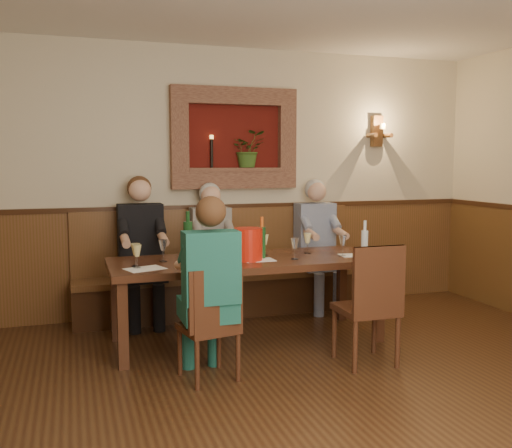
{
  "coord_description": "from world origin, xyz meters",
  "views": [
    {
      "loc": [
        -1.46,
        -2.92,
        1.61
      ],
      "look_at": [
        0.1,
        1.9,
        1.05
      ],
      "focal_mm": 40.0,
      "sensor_mm": 36.0,
      "label": 1
    }
  ],
  "objects": [
    {
      "name": "water_bottle",
      "position": [
        1.0,
        1.54,
        0.88
      ],
      "size": [
        0.08,
        0.08,
        0.34
      ],
      "rotation": [
        0.0,
        0.0,
        -0.3
      ],
      "color": "silver",
      "rests_on": "dining_table"
    },
    {
      "name": "dining_table",
      "position": [
        0.0,
        1.85,
        0.68
      ],
      "size": [
        2.4,
        0.9,
        0.75
      ],
      "color": "#391C11",
      "rests_on": "ground"
    },
    {
      "name": "tasting_sheet_b",
      "position": [
        0.07,
        1.74,
        0.75
      ],
      "size": [
        0.27,
        0.2,
        0.0
      ],
      "primitive_type": "cube",
      "rotation": [
        0.0,
        0.0,
        -0.01
      ],
      "color": "white",
      "rests_on": "dining_table"
    },
    {
      "name": "wainscoting",
      "position": [
        0.0,
        -0.0,
        0.59
      ],
      "size": [
        6.02,
        6.02,
        1.15
      ],
      "color": "#563818",
      "rests_on": "ground"
    },
    {
      "name": "room_shell",
      "position": [
        0.0,
        0.0,
        1.89
      ],
      "size": [
        6.04,
        6.04,
        2.82
      ],
      "color": "beige",
      "rests_on": "ground"
    },
    {
      "name": "tasting_sheet_c",
      "position": [
        1.0,
        1.71,
        0.75
      ],
      "size": [
        0.31,
        0.24,
        0.0
      ],
      "primitive_type": "cube",
      "rotation": [
        0.0,
        0.0,
        -0.15
      ],
      "color": "white",
      "rests_on": "dining_table"
    },
    {
      "name": "wine_glass_2",
      "position": [
        -0.54,
        1.63,
        0.85
      ],
      "size": [
        0.08,
        0.08,
        0.19
      ],
      "primitive_type": null,
      "color": "#EEE08E",
      "rests_on": "dining_table"
    },
    {
      "name": "bench",
      "position": [
        0.0,
        2.79,
        0.33
      ],
      "size": [
        3.0,
        0.45,
        1.11
      ],
      "color": "#381E0F",
      "rests_on": "ground"
    },
    {
      "name": "wine_glass_10",
      "position": [
        -0.98,
        1.76,
        0.85
      ],
      "size": [
        0.08,
        0.08,
        0.19
      ],
      "primitive_type": null,
      "color": "#EEE08E",
      "rests_on": "dining_table"
    },
    {
      "name": "wine_glass_3",
      "position": [
        -0.31,
        1.96,
        0.85
      ],
      "size": [
        0.08,
        0.08,
        0.19
      ],
      "primitive_type": null,
      "color": "white",
      "rests_on": "dining_table"
    },
    {
      "name": "wall_niche",
      "position": [
        0.24,
        2.94,
        1.81
      ],
      "size": [
        1.36,
        0.3,
        1.06
      ],
      "color": "#52100B",
      "rests_on": "ground"
    },
    {
      "name": "wine_bottle_green_a",
      "position": [
        0.13,
        1.83,
        0.9
      ],
      "size": [
        0.08,
        0.08,
        0.37
      ],
      "rotation": [
        0.0,
        0.0,
        -0.24
      ],
      "color": "#19471E",
      "rests_on": "dining_table"
    },
    {
      "name": "wine_glass_8",
      "position": [
        0.87,
        1.72,
        0.85
      ],
      "size": [
        0.08,
        0.08,
        0.19
      ],
      "primitive_type": null,
      "color": "white",
      "rests_on": "dining_table"
    },
    {
      "name": "wine_glass_1",
      "position": [
        -0.73,
        1.93,
        0.85
      ],
      "size": [
        0.08,
        0.08,
        0.19
      ],
      "primitive_type": null,
      "color": "white",
      "rests_on": "dining_table"
    },
    {
      "name": "chair_near_right",
      "position": [
        0.74,
        1.01,
        0.28
      ],
      "size": [
        0.43,
        0.43,
        0.97
      ],
      "rotation": [
        0.0,
        0.0,
        -0.01
      ],
      "color": "#391C11",
      "rests_on": "ground"
    },
    {
      "name": "wine_glass_9",
      "position": [
        -0.16,
        1.59,
        0.85
      ],
      "size": [
        0.08,
        0.08,
        0.19
      ],
      "primitive_type": null,
      "color": "#EEE08E",
      "rests_on": "dining_table"
    },
    {
      "name": "wine_glass_11",
      "position": [
        -0.33,
        1.84,
        0.85
      ],
      "size": [
        0.08,
        0.08,
        0.19
      ],
      "primitive_type": null,
      "color": "white",
      "rests_on": "dining_table"
    },
    {
      "name": "wine_glass_0",
      "position": [
        -0.98,
        1.69,
        0.85
      ],
      "size": [
        0.08,
        0.08,
        0.19
      ],
      "primitive_type": null,
      "color": "#EEE08E",
      "rests_on": "dining_table"
    },
    {
      "name": "tasting_sheet_d",
      "position": [
        -0.44,
        1.58,
        0.75
      ],
      "size": [
        0.35,
        0.31,
        0.0
      ],
      "primitive_type": "cube",
      "rotation": [
        0.0,
        0.0,
        0.41
      ],
      "color": "white",
      "rests_on": "dining_table"
    },
    {
      "name": "person_bench_right",
      "position": [
        1.06,
        2.69,
        0.59
      ],
      "size": [
        0.42,
        0.51,
        1.42
      ],
      "color": "navy",
      "rests_on": "ground"
    },
    {
      "name": "person_bench_mid",
      "position": [
        -0.11,
        2.69,
        0.57
      ],
      "size": [
        0.41,
        0.5,
        1.39
      ],
      "color": "#605B58",
      "rests_on": "ground"
    },
    {
      "name": "chair_near_left",
      "position": [
        -0.53,
        1.07,
        0.25
      ],
      "size": [
        0.45,
        0.45,
        0.86
      ],
      "rotation": [
        0.0,
        0.0,
        0.2
      ],
      "color": "#391C11",
      "rests_on": "ground"
    },
    {
      "name": "wall_sconce",
      "position": [
        1.9,
        2.93,
        1.94
      ],
      "size": [
        0.25,
        0.2,
        0.35
      ],
      "color": "#563818",
      "rests_on": "ground"
    },
    {
      "name": "wine_glass_6",
      "position": [
        0.39,
        1.68,
        0.85
      ],
      "size": [
        0.08,
        0.08,
        0.19
      ],
      "primitive_type": null,
      "color": "white",
      "rests_on": "dining_table"
    },
    {
      "name": "spittoon_bucket",
      "position": [
        -0.02,
        1.76,
        0.89
      ],
      "size": [
        0.29,
        0.29,
        0.28
      ],
      "primitive_type": "cylinder",
      "rotation": [
        0.0,
        0.0,
        -0.19
      ],
      "color": "red",
      "rests_on": "dining_table"
    },
    {
      "name": "wine_glass_7",
      "position": [
        0.63,
        1.96,
        0.85
      ],
      "size": [
        0.08,
        0.08,
        0.19
      ],
      "primitive_type": null,
      "color": "#EEE08E",
      "rests_on": "dining_table"
    },
    {
      "name": "ground_plane",
      "position": [
        0.0,
        0.0,
        0.0
      ],
      "size": [
        6.0,
        6.0,
        0.0
      ],
      "primitive_type": "plane",
      "color": "#331B0E",
      "rests_on": "ground"
    },
    {
      "name": "tasting_sheet_a",
      "position": [
        -0.92,
        1.64,
        0.75
      ],
      "size": [
        0.35,
        0.3,
        0.0
      ],
      "primitive_type": "cube",
      "rotation": [
        0.0,
        0.0,
        0.33
      ],
      "color": "white",
      "rests_on": "dining_table"
    },
    {
      "name": "person_chair_front",
      "position": [
        -0.54,
        1.07,
        0.56
      ],
      "size": [
        0.39,
        0.48,
        1.37
      ],
      "color": "#164D4F",
      "rests_on": "ground"
    },
    {
      "name": "person_bench_left",
      "position": [
        -0.82,
        2.69,
        0.61
      ],
      "size": [
        0.44,
        0.54,
        1.47
      ],
      "color": "black",
      "rests_on": "ground"
    },
    {
      "name": "wine_bottle_green_b",
      "position": [
        -0.5,
        1.98,
        0.93
      ],
      "size": [
        0.09,
        0.09,
        0.42
      ],
      "rotation": [
        0.0,
        0.0,
        -0.12
      ],
      "color": "#19471E",
      "rests_on": "dining_table"
    },
    {
      "name": "wine_glass_5",
      "position": [
        0.21,
        1.98,
        0.85
      ],
      "size": [
        0.08,
        0.08,
        0.19
      ],
      "primitive_type": null,
      "color": "#EEE08E",
      "rests_on": "dining_table"
    },
    {
      "name": "wine_glass_4",
      "position": [
        -0.12,
        1.75,
        0.85
      ],
      "size": [
        0.08,
        0.08,
        0.19
      ],
      "primitive_type": null,
      "color": "#EEE08E",
      "rests_on": "dining_table"
    }
  ]
}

